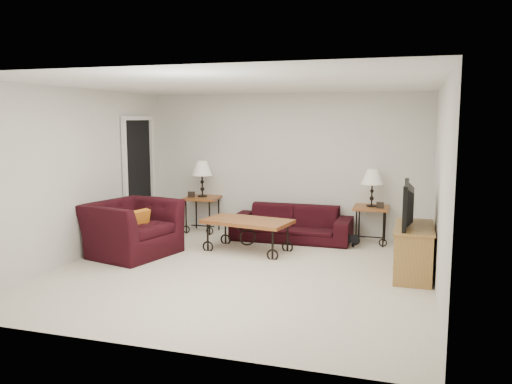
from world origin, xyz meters
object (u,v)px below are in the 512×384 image
side_table_left (203,214)px  lamp_right (372,188)px  sofa (291,223)px  tv_stand (413,251)px  lamp_left (202,179)px  backpack (353,235)px  armchair (132,228)px  coffee_table (248,235)px  side_table_right (371,225)px  television (414,204)px

side_table_left → lamp_right: bearing=0.0°
sofa → tv_stand: size_ratio=1.81×
lamp_left → backpack: size_ratio=1.66×
sofa → lamp_right: bearing=7.8°
side_table_left → armchair: armchair is taller
coffee_table → lamp_right: bearing=31.6°
side_table_right → lamp_left: size_ratio=0.95×
coffee_table → tv_stand: (2.49, -0.58, 0.08)m
sofa → coffee_table: sofa is taller
tv_stand → armchair: bearing=-178.0°
television → side_table_left: bearing=-114.5°
tv_stand → television: 0.62m
sofa → backpack: sofa is taller
side_table_right → lamp_right: lamp_right is taller
sofa → lamp_right: lamp_right is taller
lamp_left → armchair: bearing=-101.9°
side_table_left → side_table_right: (3.02, 0.00, -0.02)m
side_table_left → backpack: bearing=-7.5°
lamp_left → backpack: (2.78, -0.37, -0.78)m
lamp_right → television: size_ratio=0.62×
side_table_right → lamp_right: 0.62m
sofa → coffee_table: 1.05m
lamp_right → tv_stand: 1.92m
side_table_left → armchair: (-0.39, -1.84, 0.08)m
coffee_table → armchair: armchair is taller
backpack → sofa: bearing=-177.2°
sofa → lamp_right: size_ratio=3.24×
lamp_right → television: bearing=-68.2°
side_table_right → coffee_table: 2.11m
sofa → side_table_right: size_ratio=3.24×
coffee_table → armchair: size_ratio=1.06×
sofa → armchair: size_ratio=1.60×
side_table_left → television: television is taller
coffee_table → armchair: 1.78m
sofa → side_table_left: size_ratio=3.09×
tv_stand → side_table_right: bearing=112.4°
side_table_right → lamp_left: bearing=180.0°
side_table_left → backpack: size_ratio=1.66×
tv_stand → side_table_left: bearing=155.6°
coffee_table → backpack: size_ratio=3.40×
television → backpack: size_ratio=2.54×
tv_stand → lamp_left: bearing=155.6°
lamp_left → lamp_right: size_ratio=1.05×
side_table_left → lamp_left: lamp_left is taller
side_table_left → backpack: (2.78, -0.37, -0.13)m
tv_stand → backpack: (-0.94, 1.32, -0.14)m
sofa → armchair: armchair is taller
side_table_right → side_table_left: bearing=180.0°
television → armchair: bearing=-87.9°
side_table_right → lamp_left: 3.10m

